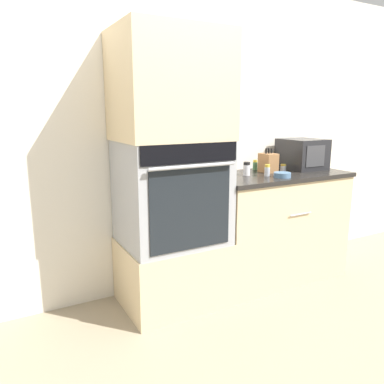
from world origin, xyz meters
TOP-DOWN VIEW (x-y plane):
  - ground_plane at (0.00, 0.00)m, footprint 12.00×12.00m
  - wall_back at (0.00, 0.63)m, footprint 8.00×0.05m
  - oven_cabinet_base at (-0.38, 0.30)m, footprint 0.75×0.60m
  - wall_oven at (-0.38, 0.30)m, footprint 0.73×0.64m
  - oven_cabinet_upper at (-0.38, 0.30)m, footprint 0.75×0.60m
  - counter_unit at (0.61, 0.30)m, footprint 1.24×0.63m
  - microwave at (0.97, 0.37)m, footprint 0.34×0.36m
  - knife_block at (0.57, 0.37)m, footprint 0.11×0.15m
  - bowl at (0.50, 0.11)m, footprint 0.13×0.13m
  - condiment_jar_near at (0.43, 0.21)m, footprint 0.04×0.04m
  - condiment_jar_mid at (0.56, 0.53)m, footprint 0.04×0.04m
  - condiment_jar_far at (0.31, 0.32)m, footprint 0.06×0.06m
  - condiment_jar_back at (0.72, 0.34)m, footprint 0.05×0.05m

SIDE VIEW (x-z plane):
  - ground_plane at x=0.00m, z-range 0.00..0.00m
  - oven_cabinet_base at x=-0.38m, z-range 0.00..0.49m
  - counter_unit at x=0.61m, z-range 0.00..0.93m
  - wall_oven at x=-0.38m, z-range 0.49..1.24m
  - bowl at x=0.50m, z-range 0.93..0.97m
  - condiment_jar_back at x=0.72m, z-range 0.93..0.99m
  - condiment_jar_mid at x=0.56m, z-range 0.93..1.02m
  - condiment_jar_near at x=0.43m, z-range 0.93..1.03m
  - condiment_jar_far at x=0.31m, z-range 0.93..1.04m
  - knife_block at x=0.57m, z-range 0.91..1.12m
  - microwave at x=0.97m, z-range 0.93..1.20m
  - wall_back at x=0.00m, z-range 0.00..2.50m
  - oven_cabinet_upper at x=-0.38m, z-range 1.24..1.98m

